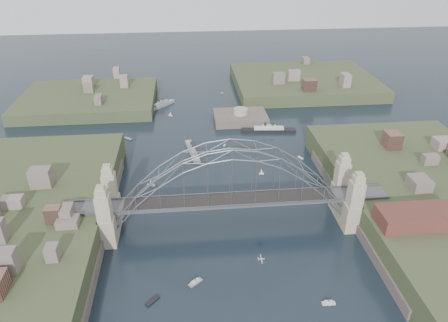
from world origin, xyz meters
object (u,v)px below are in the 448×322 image
fort_island (240,121)px  ocean_liner (269,130)px  naval_cruiser_near (192,151)px  bridge (231,187)px  wharf_shed (419,217)px  naval_cruiser_far (161,105)px

fort_island → ocean_liner: (9.78, -11.95, 1.16)m
fort_island → naval_cruiser_near: bearing=-128.0°
bridge → ocean_liner: (21.78, 58.05, -11.51)m
bridge → fort_island: bridge is taller
fort_island → naval_cruiser_near: 34.18m
ocean_liner → wharf_shed: bearing=-72.9°
fort_island → naval_cruiser_near: fort_island is taller
bridge → ocean_liner: size_ratio=3.90×
naval_cruiser_near → naval_cruiser_far: bearing=105.5°
wharf_shed → ocean_liner: size_ratio=0.93×
fort_island → naval_cruiser_near: (-21.03, -26.91, 1.13)m
fort_island → wharf_shed: size_ratio=1.10×
naval_cruiser_far → ocean_liner: naval_cruiser_far is taller
wharf_shed → naval_cruiser_far: size_ratio=1.55×
fort_island → wharf_shed: (32.00, -84.00, 10.34)m
wharf_shed → fort_island: bearing=110.9°
bridge → wharf_shed: bearing=-17.7°
fort_island → naval_cruiser_far: size_ratio=1.70×
bridge → naval_cruiser_far: bridge is taller
ocean_liner → fort_island: bearing=129.3°
bridge → fort_island: bearing=80.3°
wharf_shed → naval_cruiser_near: (-53.03, 57.09, -9.21)m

